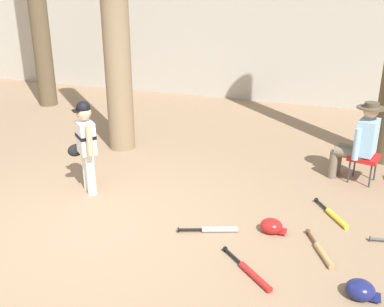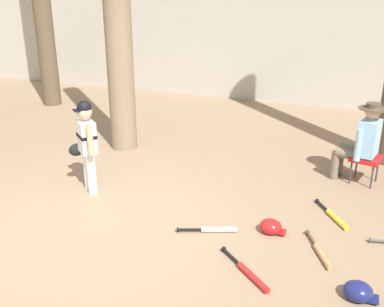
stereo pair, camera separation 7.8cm
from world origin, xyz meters
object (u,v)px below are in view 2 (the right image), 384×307
(seated_spectator, at_px, (361,140))
(bat_wood_tan, at_px, (321,253))
(folding_stool, at_px, (366,159))
(bat_yellow_trainer, at_px, (335,217))
(young_ballplayer, at_px, (86,141))
(batting_helmet_navy, at_px, (358,291))
(bat_red_barrel, at_px, (249,274))
(bat_aluminum_silver, at_px, (214,230))
(batting_helmet_red, at_px, (271,227))

(seated_spectator, bearing_deg, bat_wood_tan, -96.70)
(folding_stool, relative_size, bat_yellow_trainer, 0.73)
(bat_wood_tan, bearing_deg, seated_spectator, 83.30)
(young_ballplayer, bearing_deg, batting_helmet_navy, -16.37)
(folding_stool, bearing_deg, bat_yellow_trainer, -102.40)
(bat_yellow_trainer, relative_size, bat_wood_tan, 0.98)
(seated_spectator, bearing_deg, bat_red_barrel, -107.26)
(folding_stool, bearing_deg, seated_spectator, 166.85)
(batting_helmet_navy, bearing_deg, bat_aluminum_silver, 158.70)
(bat_wood_tan, xyz_separation_m, batting_helmet_red, (-0.60, 0.28, 0.04))
(batting_helmet_red, bearing_deg, bat_aluminum_silver, -159.01)
(young_ballplayer, xyz_separation_m, batting_helmet_red, (2.62, -0.20, -0.67))
(seated_spectator, relative_size, bat_wood_tan, 1.80)
(young_ballplayer, bearing_deg, bat_aluminum_silver, -12.20)
(bat_aluminum_silver, bearing_deg, bat_red_barrel, -48.31)
(bat_red_barrel, distance_m, batting_helmet_red, 0.91)
(bat_wood_tan, distance_m, bat_aluminum_silver, 1.22)
(folding_stool, distance_m, bat_aluminum_silver, 2.68)
(bat_aluminum_silver, bearing_deg, batting_helmet_navy, -21.30)
(young_ballplayer, height_order, batting_helmet_red, young_ballplayer)
(folding_stool, bearing_deg, bat_wood_tan, -99.23)
(folding_stool, relative_size, batting_helmet_red, 1.54)
(seated_spectator, height_order, bat_wood_tan, seated_spectator)
(bat_wood_tan, bearing_deg, bat_aluminum_silver, 177.88)
(folding_stool, distance_m, bat_yellow_trainer, 1.38)
(seated_spectator, distance_m, bat_wood_tan, 2.31)
(bat_yellow_trainer, bearing_deg, young_ballplayer, -173.06)
(folding_stool, xyz_separation_m, bat_wood_tan, (-0.36, -2.19, -0.33))
(folding_stool, bearing_deg, bat_red_barrel, -109.15)
(batting_helmet_navy, distance_m, batting_helmet_red, 1.32)
(bat_red_barrel, relative_size, batting_helmet_navy, 2.02)
(batting_helmet_navy, bearing_deg, batting_helmet_red, 139.00)
(batting_helmet_navy, bearing_deg, seated_spectator, 92.78)
(bat_yellow_trainer, bearing_deg, seated_spectator, 81.81)
(batting_helmet_navy, bearing_deg, young_ballplayer, 163.63)
(young_ballplayer, height_order, folding_stool, young_ballplayer)
(bat_wood_tan, height_order, batting_helmet_navy, batting_helmet_navy)
(seated_spectator, bearing_deg, batting_helmet_red, -114.14)
(seated_spectator, height_order, bat_yellow_trainer, seated_spectator)
(young_ballplayer, bearing_deg, bat_wood_tan, -8.43)
(folding_stool, xyz_separation_m, bat_aluminum_silver, (-1.58, -2.14, -0.33))
(folding_stool, distance_m, batting_helmet_navy, 2.79)
(bat_aluminum_silver, bearing_deg, bat_wood_tan, -2.12)
(young_ballplayer, distance_m, bat_aluminum_silver, 2.17)
(folding_stool, relative_size, bat_aluminum_silver, 0.71)
(seated_spectator, xyz_separation_m, bat_aluminum_silver, (-1.48, -2.16, -0.61))
(bat_red_barrel, bearing_deg, bat_aluminum_silver, 131.69)
(bat_yellow_trainer, xyz_separation_m, batting_helmet_red, (-0.67, -0.60, 0.04))
(young_ballplayer, distance_m, bat_yellow_trainer, 3.39)
(bat_red_barrel, bearing_deg, bat_yellow_trainer, 65.41)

